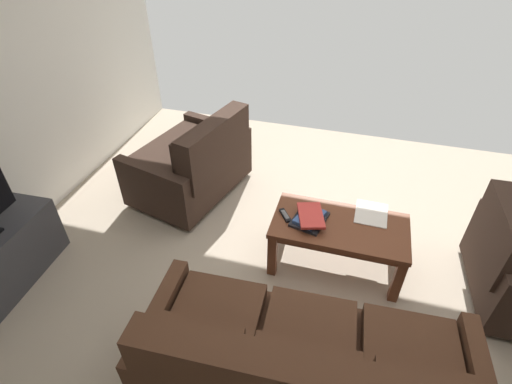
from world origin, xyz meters
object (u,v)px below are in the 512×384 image
Objects in this scene: loveseat_near at (194,163)px; book_stack at (310,217)px; sofa_main at (304,370)px; coffee_table at (339,231)px; loose_magazine at (371,213)px; tv_remote at (285,215)px.

loveseat_near reaches higher than book_stack.
loveseat_near is 1.44m from book_stack.
coffee_table is at bearing -93.16° from sofa_main.
sofa_main reaches higher than book_stack.
sofa_main is 1.48× the size of loveseat_near.
coffee_table is (-0.07, -1.19, 0.02)m from sofa_main.
coffee_table is 0.26m from book_stack.
book_stack is at bearing -153.32° from loose_magazine.
sofa_main is 6.34× the size of loose_magazine.
tv_remote is (0.20, 0.00, -0.03)m from book_stack.
tv_remote is (-1.08, 0.65, 0.10)m from loveseat_near.
loveseat_near is 1.80m from loose_magazine.
loveseat_near is 4.28× the size of loose_magazine.
tv_remote is 0.51× the size of loose_magazine.
coffee_table is 3.46× the size of loose_magazine.
loveseat_near is at bearing -22.26° from coffee_table.
loveseat_near is (1.45, -1.81, 0.00)m from sofa_main.
sofa_main is 1.42m from loose_magazine.
book_stack is 0.20m from tv_remote.
sofa_main is 1.18m from book_stack.
loose_magazine is (-1.75, 0.43, 0.09)m from loveseat_near.
sofa_main reaches higher than coffee_table.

